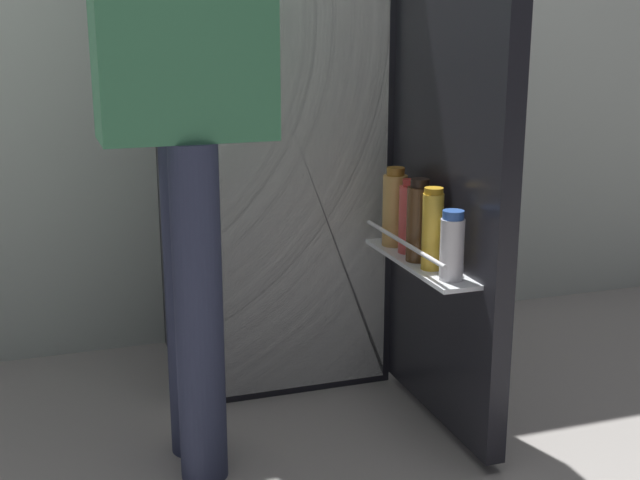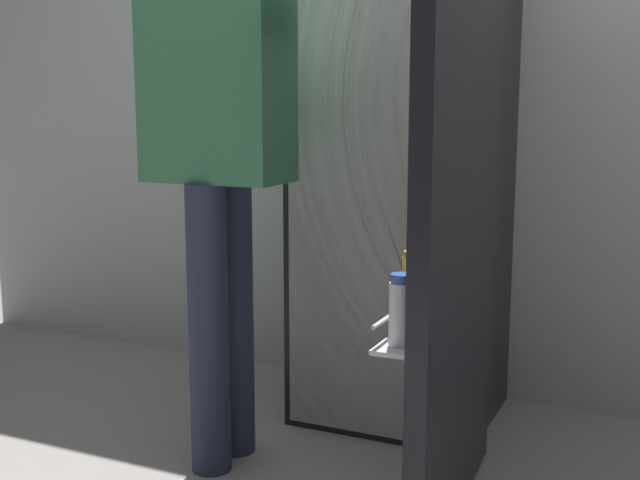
{
  "view_description": "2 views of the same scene",
  "coord_description": "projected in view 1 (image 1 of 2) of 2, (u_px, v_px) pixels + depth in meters",
  "views": [
    {
      "loc": [
        -0.71,
        -2.12,
        1.15
      ],
      "look_at": [
        -0.01,
        -0.04,
        0.57
      ],
      "focal_mm": 47.8,
      "sensor_mm": 36.0,
      "label": 1
    },
    {
      "loc": [
        0.9,
        -2.1,
        1.1
      ],
      "look_at": [
        -0.06,
        -0.03,
        0.71
      ],
      "focal_mm": 45.63,
      "sensor_mm": 36.0,
      "label": 2
    }
  ],
  "objects": [
    {
      "name": "person",
      "position": [
        188.0,
        63.0,
        2.01
      ],
      "size": [
        0.54,
        0.74,
        1.73
      ],
      "color": "#2D334C",
      "rests_on": "ground_plane"
    },
    {
      "name": "refrigerator",
      "position": [
        281.0,
        119.0,
        2.68
      ],
      "size": [
        0.7,
        1.2,
        1.67
      ],
      "color": "black",
      "rests_on": "ground_plane"
    },
    {
      "name": "ground_plane",
      "position": [
        320.0,
        429.0,
        2.45
      ],
      "size": [
        6.86,
        6.86,
        0.0
      ],
      "primitive_type": "plane",
      "color": "gray"
    }
  ]
}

